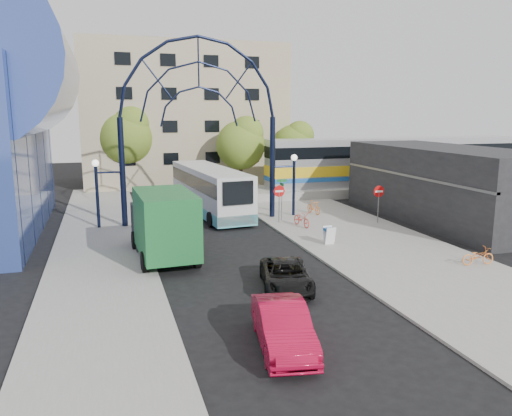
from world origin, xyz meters
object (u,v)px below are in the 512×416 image
object	(u,v)px
green_truck	(163,224)
stop_sign	(279,195)
tree_north_a	(242,142)
tree_north_c	(295,143)
city_bus	(210,189)
street_name_sign	(282,191)
sandwich_board	(329,233)
bike_near_a	(302,219)
train_car	(397,161)
tree_north_b	(127,135)
bike_far_a	(478,256)
black_suv	(286,275)
gateway_arch	(199,92)
red_sedan	(283,326)
bike_near_b	(314,207)
do_not_enter_sign	(379,195)

from	to	relation	value
green_truck	stop_sign	bearing A→B (deg)	31.72
tree_north_a	green_truck	bearing A→B (deg)	-116.04
tree_north_c	city_bus	distance (m)	15.61
street_name_sign	sandwich_board	size ratio (longest dim) A/B	2.83
stop_sign	bike_near_a	xyz separation A→B (m)	(1.02, -1.48, -1.39)
train_car	tree_north_a	bearing A→B (deg)	164.20
tree_north_b	bike_far_a	size ratio (longest dim) A/B	4.90
train_car	street_name_sign	bearing A→B (deg)	-147.58
stop_sign	tree_north_a	xyz separation A→B (m)	(1.32, 13.93, 2.61)
street_name_sign	train_car	xyz separation A→B (m)	(14.80, 9.40, 0.77)
tree_north_b	bike_far_a	distance (m)	33.28
black_suv	bike_far_a	size ratio (longest dim) A/B	2.61
street_name_sign	black_suv	xyz separation A→B (m)	(-4.25, -12.33, -1.54)
tree_north_a	bike_near_a	world-z (taller)	tree_north_a
bike_near_a	gateway_arch	bearing A→B (deg)	140.59
sandwich_board	green_truck	bearing A→B (deg)	177.35
stop_sign	black_suv	xyz separation A→B (m)	(-3.85, -11.73, -1.40)
stop_sign	red_sedan	bearing A→B (deg)	-109.15
black_suv	tree_north_b	bearing A→B (deg)	112.50
street_name_sign	sandwich_board	xyz separation A→B (m)	(0.40, -6.62, -1.39)
sandwich_board	bike_near_b	bearing A→B (deg)	72.36
bike_near_a	tree_north_b	bearing A→B (deg)	108.01
tree_north_a	bike_near_b	xyz separation A→B (m)	(2.03, -11.93, -4.00)
tree_north_c	red_sedan	world-z (taller)	tree_north_c
do_not_enter_sign	red_sedan	distance (m)	19.00
tree_north_a	bike_near_a	bearing A→B (deg)	-91.13
bike_near_a	street_name_sign	bearing A→B (deg)	98.01
do_not_enter_sign	city_bus	world-z (taller)	city_bus
bike_near_b	bike_near_a	bearing A→B (deg)	-134.98
do_not_enter_sign	tree_north_b	world-z (taller)	tree_north_b
gateway_arch	street_name_sign	world-z (taller)	gateway_arch
city_bus	bike_far_a	world-z (taller)	city_bus
tree_north_b	black_suv	xyz separation A→B (m)	(4.82, -29.66, -4.67)
do_not_enter_sign	tree_north_b	distance (m)	25.09
green_truck	red_sedan	distance (m)	11.39
sandwich_board	city_bus	size ratio (longest dim) A/B	0.08
tree_north_a	bike_far_a	distance (m)	26.24
do_not_enter_sign	green_truck	size ratio (longest dim) A/B	0.35
do_not_enter_sign	tree_north_a	size ratio (longest dim) A/B	0.35
tree_north_c	red_sedan	size ratio (longest dim) A/B	1.50
red_sedan	bike_far_a	world-z (taller)	red_sedan
train_car	tree_north_c	world-z (taller)	tree_north_c
green_truck	do_not_enter_sign	bearing A→B (deg)	11.47
tree_north_c	bike_near_a	xyz separation A→B (m)	(-6.30, -17.41, -3.67)
tree_north_c	bike_far_a	size ratio (longest dim) A/B	3.98
gateway_arch	tree_north_a	xyz separation A→B (m)	(6.12, 11.93, -3.95)
tree_north_a	bike_far_a	world-z (taller)	tree_north_a
do_not_enter_sign	city_bus	distance (m)	12.07
red_sedan	bike_near_b	world-z (taller)	red_sedan
stop_sign	bike_far_a	world-z (taller)	stop_sign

